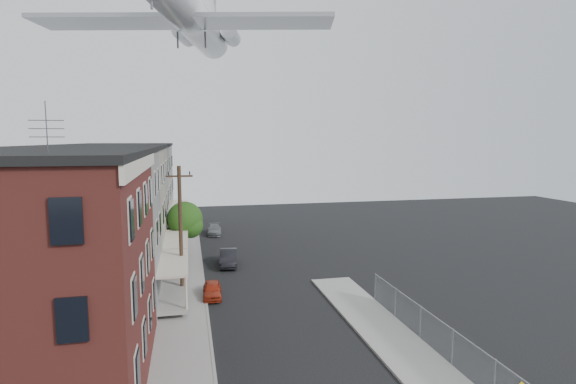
# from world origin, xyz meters

# --- Properties ---
(sidewalk_left) EXTENTS (3.00, 62.00, 0.12)m
(sidewalk_left) POSITION_xyz_m (-5.50, 24.00, 0.06)
(sidewalk_left) COLOR gray
(sidewalk_left) RESTS_ON ground
(sidewalk_right) EXTENTS (3.00, 26.00, 0.12)m
(sidewalk_right) POSITION_xyz_m (5.50, 6.00, 0.06)
(sidewalk_right) COLOR gray
(sidewalk_right) RESTS_ON ground
(curb_left) EXTENTS (0.15, 62.00, 0.14)m
(curb_left) POSITION_xyz_m (-4.05, 24.00, 0.07)
(curb_left) COLOR gray
(curb_left) RESTS_ON ground
(curb_right) EXTENTS (0.15, 26.00, 0.14)m
(curb_right) POSITION_xyz_m (4.05, 6.00, 0.07)
(curb_right) COLOR gray
(curb_right) RESTS_ON ground
(corner_building) EXTENTS (10.31, 12.30, 12.15)m
(corner_building) POSITION_xyz_m (-12.00, 7.00, 5.16)
(corner_building) COLOR #361611
(corner_building) RESTS_ON ground
(row_house_a) EXTENTS (11.98, 7.00, 10.30)m
(row_house_a) POSITION_xyz_m (-11.96, 16.50, 5.13)
(row_house_a) COLOR slate
(row_house_a) RESTS_ON ground
(row_house_b) EXTENTS (11.98, 7.00, 10.30)m
(row_house_b) POSITION_xyz_m (-11.96, 23.50, 5.13)
(row_house_b) COLOR gray
(row_house_b) RESTS_ON ground
(row_house_c) EXTENTS (11.98, 7.00, 10.30)m
(row_house_c) POSITION_xyz_m (-11.96, 30.50, 5.13)
(row_house_c) COLOR slate
(row_house_c) RESTS_ON ground
(row_house_d) EXTENTS (11.98, 7.00, 10.30)m
(row_house_d) POSITION_xyz_m (-11.96, 37.50, 5.13)
(row_house_d) COLOR gray
(row_house_d) RESTS_ON ground
(row_house_e) EXTENTS (11.98, 7.00, 10.30)m
(row_house_e) POSITION_xyz_m (-11.96, 44.50, 5.13)
(row_house_e) COLOR slate
(row_house_e) RESTS_ON ground
(chainlink_fence) EXTENTS (0.06, 18.06, 1.90)m
(chainlink_fence) POSITION_xyz_m (7.00, 5.00, 1.00)
(chainlink_fence) COLOR gray
(chainlink_fence) RESTS_ON ground
(utility_pole) EXTENTS (1.80, 0.26, 9.00)m
(utility_pole) POSITION_xyz_m (-5.60, 18.00, 4.67)
(utility_pole) COLOR black
(utility_pole) RESTS_ON ground
(street_tree) EXTENTS (3.22, 3.20, 5.20)m
(street_tree) POSITION_xyz_m (-5.27, 27.92, 3.45)
(street_tree) COLOR black
(street_tree) RESTS_ON ground
(car_near) EXTENTS (1.40, 3.16, 1.06)m
(car_near) POSITION_xyz_m (-3.60, 17.11, 0.53)
(car_near) COLOR #A62D15
(car_near) RESTS_ON ground
(car_mid) EXTENTS (1.82, 4.24, 1.36)m
(car_mid) POSITION_xyz_m (-1.80, 24.78, 0.68)
(car_mid) COLOR black
(car_mid) RESTS_ON ground
(car_far) EXTENTS (1.71, 3.81, 1.08)m
(car_far) POSITION_xyz_m (-2.25, 37.77, 0.54)
(car_far) COLOR slate
(car_far) RESTS_ON ground
(airplane) EXTENTS (24.68, 28.21, 8.12)m
(airplane) POSITION_xyz_m (-4.50, 28.21, 21.44)
(airplane) COLOR white
(airplane) RESTS_ON ground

